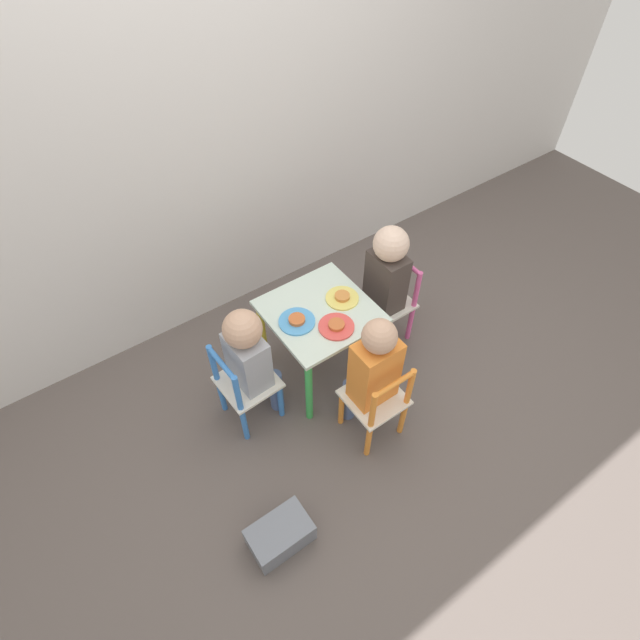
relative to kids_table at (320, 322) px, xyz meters
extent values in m
plane|color=#5B514C|center=(0.00, 0.00, -0.39)|extent=(6.00, 6.00, 0.00)
cube|color=silver|center=(0.00, 0.77, 0.91)|extent=(6.00, 0.06, 2.60)
cube|color=silver|center=(0.00, 0.00, 0.08)|extent=(0.50, 0.50, 0.02)
cylinder|color=green|center=(-0.22, -0.22, -0.16)|extent=(0.04, 0.04, 0.45)
cylinder|color=teal|center=(0.22, -0.22, -0.16)|extent=(0.04, 0.04, 0.45)
cylinder|color=yellow|center=(-0.22, 0.22, -0.16)|extent=(0.04, 0.04, 0.45)
cylinder|color=#8E51BC|center=(0.22, 0.22, -0.16)|extent=(0.04, 0.04, 0.45)
cube|color=silver|center=(-0.44, -0.03, -0.12)|extent=(0.27, 0.27, 0.02)
cylinder|color=#387AD1|center=(-0.33, -0.13, -0.26)|extent=(0.03, 0.03, 0.26)
cylinder|color=#387AD1|center=(-0.34, 0.09, -0.26)|extent=(0.03, 0.03, 0.26)
cylinder|color=#387AD1|center=(-0.54, -0.14, -0.26)|extent=(0.03, 0.03, 0.26)
cylinder|color=#387AD1|center=(-0.55, 0.07, -0.26)|extent=(0.03, 0.03, 0.26)
cylinder|color=#387AD1|center=(-0.54, -0.14, 0.00)|extent=(0.03, 0.03, 0.26)
cylinder|color=#387AD1|center=(-0.55, 0.07, 0.00)|extent=(0.03, 0.03, 0.26)
cylinder|color=#387AD1|center=(-0.55, -0.03, 0.11)|extent=(0.04, 0.21, 0.02)
cube|color=silver|center=(0.44, 0.00, -0.12)|extent=(0.26, 0.26, 0.02)
cylinder|color=#E5599E|center=(0.33, 0.10, -0.26)|extent=(0.03, 0.03, 0.26)
cylinder|color=#E5599E|center=(0.33, -0.11, -0.26)|extent=(0.03, 0.03, 0.26)
cylinder|color=#E5599E|center=(0.55, 0.10, -0.26)|extent=(0.03, 0.03, 0.26)
cylinder|color=#E5599E|center=(0.55, -0.11, -0.26)|extent=(0.03, 0.03, 0.26)
cylinder|color=#E5599E|center=(0.55, 0.10, 0.00)|extent=(0.03, 0.03, 0.26)
cylinder|color=#E5599E|center=(0.55, -0.11, 0.00)|extent=(0.03, 0.03, 0.26)
cylinder|color=#E5599E|center=(0.55, 0.00, 0.11)|extent=(0.03, 0.21, 0.02)
cube|color=silver|center=(0.00, -0.44, -0.12)|extent=(0.26, 0.26, 0.02)
cylinder|color=orange|center=(0.11, -0.33, -0.26)|extent=(0.03, 0.03, 0.26)
cylinder|color=orange|center=(-0.11, -0.33, -0.26)|extent=(0.03, 0.03, 0.26)
cylinder|color=orange|center=(0.11, -0.55, -0.26)|extent=(0.03, 0.03, 0.26)
cylinder|color=orange|center=(-0.11, -0.55, -0.26)|extent=(0.03, 0.03, 0.26)
cylinder|color=orange|center=(0.11, -0.55, 0.00)|extent=(0.03, 0.03, 0.26)
cylinder|color=orange|center=(-0.11, -0.55, 0.00)|extent=(0.03, 0.03, 0.26)
cylinder|color=orange|center=(0.00, -0.55, 0.11)|extent=(0.21, 0.02, 0.02)
cylinder|color=#4C608E|center=(-0.32, -0.07, -0.25)|extent=(0.07, 0.07, 0.27)
cylinder|color=#4C608E|center=(-0.32, 0.03, -0.25)|extent=(0.07, 0.07, 0.27)
cube|color=#999EA8|center=(-0.42, -0.02, 0.03)|extent=(0.15, 0.21, 0.29)
sphere|color=tan|center=(-0.42, -0.02, 0.25)|extent=(0.17, 0.17, 0.17)
cylinder|color=#4C608E|center=(0.32, 0.05, -0.25)|extent=(0.07, 0.07, 0.27)
cylinder|color=#4C608E|center=(0.32, -0.05, -0.25)|extent=(0.07, 0.07, 0.27)
cube|color=#423833|center=(0.42, 0.00, 0.05)|extent=(0.14, 0.20, 0.34)
sphere|color=beige|center=(0.42, 0.00, 0.30)|extent=(0.18, 0.18, 0.18)
cylinder|color=#4C608E|center=(0.05, -0.32, -0.25)|extent=(0.07, 0.07, 0.27)
cylinder|color=#4C608E|center=(-0.05, -0.32, -0.25)|extent=(0.07, 0.07, 0.27)
cube|color=orange|center=(0.00, -0.42, 0.06)|extent=(0.20, 0.14, 0.35)
sphere|color=tan|center=(0.00, -0.42, 0.30)|extent=(0.15, 0.15, 0.15)
cylinder|color=#4C9EE0|center=(-0.13, 0.00, 0.09)|extent=(0.17, 0.17, 0.01)
cylinder|color=#CC6633|center=(-0.13, 0.00, 0.11)|extent=(0.08, 0.08, 0.02)
cylinder|color=#EADB66|center=(0.13, 0.00, 0.09)|extent=(0.16, 0.16, 0.01)
cylinder|color=#D6843D|center=(0.13, 0.00, 0.11)|extent=(0.07, 0.07, 0.02)
cylinder|color=#E54C47|center=(0.00, -0.13, 0.09)|extent=(0.17, 0.17, 0.01)
cylinder|color=#CC6633|center=(0.00, -0.13, 0.11)|extent=(0.08, 0.08, 0.02)
cube|color=slate|center=(-0.66, -0.65, -0.32)|extent=(0.26, 0.17, 0.13)
camera|label=1|loc=(-0.94, -1.34, 1.86)|focal=28.00mm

